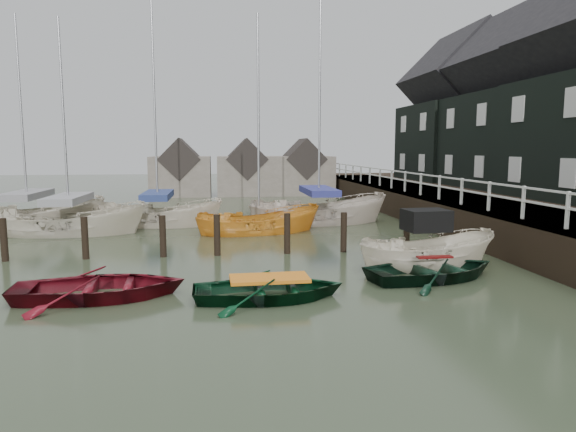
{
  "coord_description": "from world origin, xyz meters",
  "views": [
    {
      "loc": [
        -1.09,
        -14.31,
        3.62
      ],
      "look_at": [
        1.14,
        2.32,
        1.4
      ],
      "focal_mm": 32.0,
      "sensor_mm": 36.0,
      "label": 1
    }
  ],
  "objects": [
    {
      "name": "motorboat",
      "position": [
        5.15,
        0.3,
        0.09
      ],
      "size": [
        4.5,
        1.99,
        2.61
      ],
      "rotation": [
        0.0,
        0.0,
        1.65
      ],
      "color": "silver",
      "rests_on": "ground"
    },
    {
      "name": "rowboat_green",
      "position": [
        0.06,
        -2.31,
        0.0
      ],
      "size": [
        3.73,
        2.71,
        0.76
      ],
      "primitive_type": "imported",
      "rotation": [
        0.0,
        0.0,
        1.6
      ],
      "color": "black",
      "rests_on": "ground"
    },
    {
      "name": "sailboat_b",
      "position": [
        -3.99,
        10.3,
        0.07
      ],
      "size": [
        6.55,
        3.61,
        12.46
      ],
      "rotation": [
        0.0,
        0.0,
        1.35
      ],
      "color": "beige",
      "rests_on": "ground"
    },
    {
      "name": "land_strip",
      "position": [
        15.0,
        10.0,
        0.0
      ],
      "size": [
        14.0,
        38.0,
        1.5
      ],
      "primitive_type": "cube",
      "color": "black",
      "rests_on": "ground"
    },
    {
      "name": "rowboat_red",
      "position": [
        -4.01,
        -1.68,
        0.0
      ],
      "size": [
        4.24,
        3.18,
        0.84
      ],
      "primitive_type": "imported",
      "rotation": [
        0.0,
        0.0,
        1.64
      ],
      "color": "#5C0D17",
      "rests_on": "ground"
    },
    {
      "name": "sailboat_d",
      "position": [
        3.68,
        10.02,
        0.06
      ],
      "size": [
        6.98,
        2.95,
        11.72
      ],
      "rotation": [
        0.0,
        0.0,
        1.63
      ],
      "color": "beige",
      "rests_on": "ground"
    },
    {
      "name": "sailboat_e",
      "position": [
        -9.75,
        10.17,
        0.06
      ],
      "size": [
        6.97,
        3.55,
        10.71
      ],
      "rotation": [
        0.0,
        0.0,
        1.73
      ],
      "color": "beige",
      "rests_on": "ground"
    },
    {
      "name": "far_sheds",
      "position": [
        0.83,
        26.0,
        1.86
      ],
      "size": [
        14.0,
        4.08,
        4.39
      ],
      "color": "#665B51",
      "rests_on": "ground"
    },
    {
      "name": "pier",
      "position": [
        9.48,
        10.0,
        0.71
      ],
      "size": [
        3.04,
        32.0,
        2.7
      ],
      "color": "black",
      "rests_on": "ground"
    },
    {
      "name": "ground",
      "position": [
        0.0,
        0.0,
        0.0
      ],
      "size": [
        120.0,
        120.0,
        0.0
      ],
      "primitive_type": "plane",
      "color": "#303924",
      "rests_on": "ground"
    },
    {
      "name": "mooring_pilings",
      "position": [
        -1.11,
        3.0,
        0.5
      ],
      "size": [
        13.72,
        0.22,
        1.8
      ],
      "color": "black",
      "rests_on": "ground"
    },
    {
      "name": "sailboat_a",
      "position": [
        -7.45,
        8.31,
        0.06
      ],
      "size": [
        6.63,
        2.84,
        10.16
      ],
      "rotation": [
        0.0,
        0.0,
        1.51
      ],
      "color": "beige",
      "rests_on": "ground"
    },
    {
      "name": "quay_houses",
      "position": [
        14.99,
        8.66,
        5.68
      ],
      "size": [
        6.52,
        28.14,
        10.01
      ],
      "color": "black",
      "rests_on": "ground"
    },
    {
      "name": "sailboat_c",
      "position": [
        0.59,
        7.63,
        0.02
      ],
      "size": [
        5.79,
        3.04,
        10.2
      ],
      "rotation": [
        0.0,
        0.0,
        1.75
      ],
      "color": "orange",
      "rests_on": "ground"
    },
    {
      "name": "rowboat_dkgreen",
      "position": [
        4.82,
        -0.99,
        0.0
      ],
      "size": [
        4.47,
        3.62,
        0.82
      ],
      "primitive_type": "imported",
      "rotation": [
        0.0,
        0.0,
        1.79
      ],
      "color": "black",
      "rests_on": "ground"
    }
  ]
}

